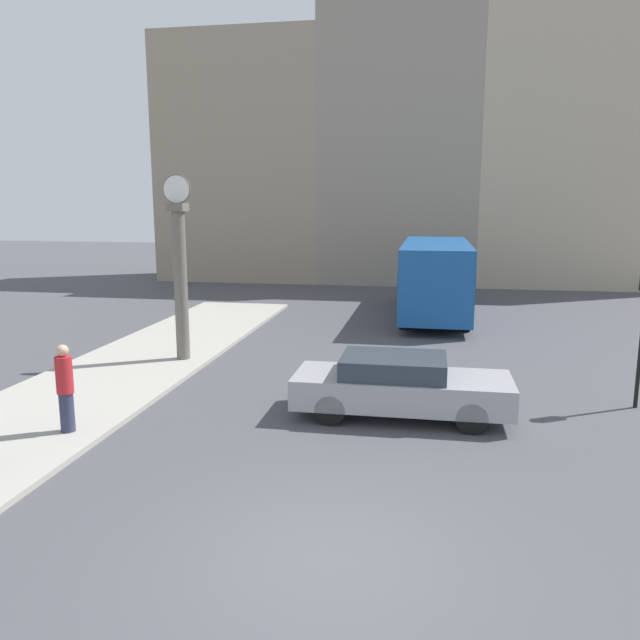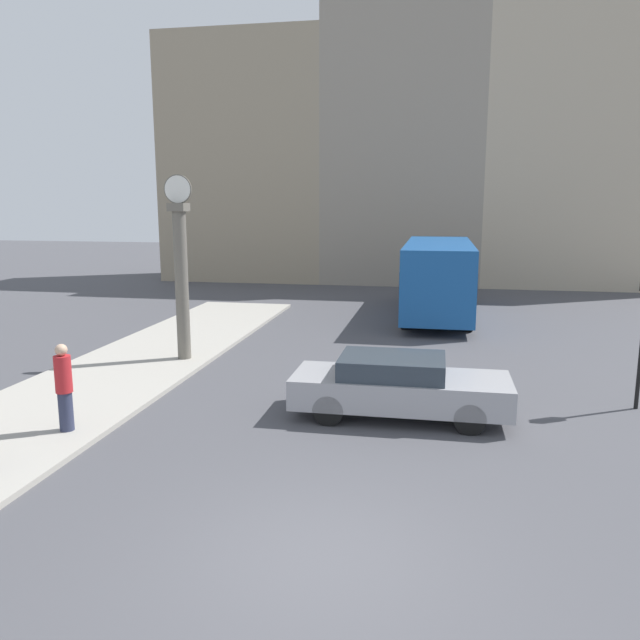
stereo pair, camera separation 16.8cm
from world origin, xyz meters
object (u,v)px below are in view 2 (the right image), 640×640
at_px(sedan_car, 399,386).
at_px(pedestrian_red_top, 64,387).
at_px(bus_distant, 438,275).
at_px(street_clock, 181,273).

bearing_deg(sedan_car, pedestrian_red_top, -159.89).
relative_size(sedan_car, bus_distant, 0.51).
distance_m(bus_distant, pedestrian_red_top, 16.24).
height_order(bus_distant, pedestrian_red_top, bus_distant).
xyz_separation_m(sedan_car, pedestrian_red_top, (-6.31, -2.31, 0.30)).
relative_size(street_clock, pedestrian_red_top, 2.97).
relative_size(bus_distant, pedestrian_red_top, 5.13).
bearing_deg(sedan_car, bus_distant, 86.46).
bearing_deg(pedestrian_red_top, sedan_car, 20.11).
xyz_separation_m(street_clock, pedestrian_red_top, (0.01, -5.86, -1.58)).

